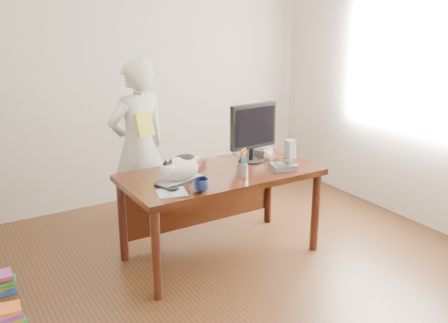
% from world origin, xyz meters
% --- Properties ---
extents(room, '(4.50, 4.50, 4.50)m').
position_xyz_m(room, '(0.00, 0.00, 1.35)').
color(room, black).
rests_on(room, ground).
extents(desk, '(1.60, 0.80, 0.75)m').
position_xyz_m(desk, '(0.00, 0.68, 0.60)').
color(desk, black).
rests_on(desk, ground).
extents(keyboard, '(0.43, 0.27, 0.02)m').
position_xyz_m(keyboard, '(-0.40, 0.55, 0.76)').
color(keyboard, black).
rests_on(keyboard, desk).
extents(cat, '(0.38, 0.28, 0.22)m').
position_xyz_m(cat, '(-0.41, 0.54, 0.87)').
color(cat, white).
rests_on(cat, keyboard).
extents(monitor, '(0.45, 0.24, 0.51)m').
position_xyz_m(monitor, '(0.37, 0.69, 1.04)').
color(monitor, black).
rests_on(monitor, desk).
extents(pen_cup, '(0.12, 0.12, 0.23)m').
position_xyz_m(pen_cup, '(0.09, 0.42, 0.81)').
color(pen_cup, gray).
rests_on(pen_cup, desk).
extents(mousepad, '(0.25, 0.23, 0.00)m').
position_xyz_m(mousepad, '(-0.55, 0.37, 0.75)').
color(mousepad, silver).
rests_on(mousepad, desk).
extents(mouse, '(0.11, 0.08, 0.04)m').
position_xyz_m(mouse, '(-0.53, 0.39, 0.77)').
color(mouse, black).
rests_on(mouse, mousepad).
extents(coffee_mug, '(0.17, 0.17, 0.10)m').
position_xyz_m(coffee_mug, '(-0.35, 0.29, 0.80)').
color(coffee_mug, '#0E1838').
rests_on(coffee_mug, desk).
extents(phone, '(0.23, 0.19, 0.09)m').
position_xyz_m(phone, '(0.47, 0.37, 0.78)').
color(phone, '#5E5E63').
rests_on(phone, desk).
extents(speaker, '(0.07, 0.08, 0.16)m').
position_xyz_m(speaker, '(0.72, 0.61, 0.83)').
color(speaker, gray).
rests_on(speaker, desk).
extents(baseball, '(0.07, 0.07, 0.07)m').
position_xyz_m(baseball, '(0.52, 0.66, 0.78)').
color(baseball, beige).
rests_on(baseball, desk).
extents(book_stack, '(0.24, 0.22, 0.07)m').
position_xyz_m(book_stack, '(-0.12, 0.85, 0.78)').
color(book_stack, '#4E1417').
rests_on(book_stack, desk).
extents(calculator, '(0.24, 0.26, 0.06)m').
position_xyz_m(calculator, '(0.56, 0.86, 0.78)').
color(calculator, '#5E5E63').
rests_on(calculator, desk).
extents(person, '(0.65, 0.49, 1.61)m').
position_xyz_m(person, '(-0.37, 1.46, 0.81)').
color(person, silver).
rests_on(person, ground).
extents(held_book, '(0.17, 0.12, 0.21)m').
position_xyz_m(held_book, '(-0.37, 1.29, 1.05)').
color(held_book, gold).
rests_on(held_book, person).
extents(book_pile_a, '(0.27, 0.22, 0.18)m').
position_xyz_m(book_pile_a, '(-1.75, 0.40, 0.09)').
color(book_pile_a, red).
rests_on(book_pile_a, ground).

